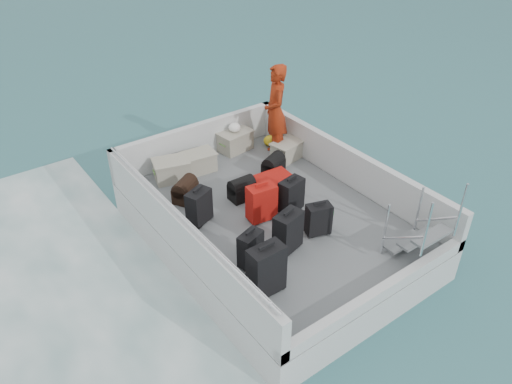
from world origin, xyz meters
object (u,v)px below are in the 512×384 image
(passenger, at_px, (275,112))
(crate_0, at_px, (172,171))
(suitcase_1, at_px, (251,250))
(crate_3, at_px, (287,151))
(suitcase_8, at_px, (271,185))
(suitcase_2, at_px, (199,207))
(crate_2, at_px, (235,141))
(suitcase_0, at_px, (266,270))
(crate_1, at_px, (199,162))
(suitcase_4, at_px, (288,232))
(suitcase_6, at_px, (318,220))
(suitcase_5, at_px, (262,203))
(suitcase_7, at_px, (291,196))

(passenger, bearing_deg, crate_0, -74.00)
(suitcase_1, relative_size, crate_3, 1.00)
(suitcase_8, bearing_deg, suitcase_2, 94.47)
(suitcase_8, xyz_separation_m, crate_2, (0.36, 1.69, 0.04))
(suitcase_0, distance_m, crate_0, 3.38)
(crate_1, relative_size, crate_2, 0.92)
(suitcase_2, relative_size, crate_2, 0.94)
(suitcase_4, relative_size, suitcase_6, 1.22)
(suitcase_4, height_order, crate_0, suitcase_4)
(suitcase_2, distance_m, suitcase_5, 1.02)
(suitcase_5, distance_m, passenger, 2.30)
(suitcase_7, relative_size, crate_0, 0.97)
(suitcase_1, distance_m, crate_0, 2.79)
(suitcase_5, distance_m, suitcase_8, 0.84)
(suitcase_8, relative_size, crate_0, 1.22)
(crate_0, xyz_separation_m, passenger, (2.14, -0.37, 0.75))
(suitcase_0, height_order, crate_1, suitcase_0)
(passenger, bearing_deg, crate_1, -76.53)
(suitcase_7, bearing_deg, suitcase_1, -162.29)
(crate_1, bearing_deg, crate_0, 177.34)
(suitcase_2, distance_m, suitcase_7, 1.55)
(suitcase_1, xyz_separation_m, suitcase_2, (-0.07, 1.34, 0.01))
(crate_0, bearing_deg, suitcase_8, -49.57)
(suitcase_7, relative_size, suitcase_8, 0.79)
(crate_1, bearing_deg, crate_2, 15.23)
(suitcase_5, bearing_deg, suitcase_0, -117.53)
(suitcase_2, bearing_deg, crate_0, 58.35)
(crate_0, bearing_deg, crate_1, -2.66)
(suitcase_2, bearing_deg, crate_1, 38.39)
(suitcase_1, relative_size, suitcase_8, 0.75)
(suitcase_0, height_order, suitcase_7, suitcase_0)
(suitcase_8, bearing_deg, suitcase_1, 137.52)
(suitcase_4, bearing_deg, suitcase_8, 46.68)
(suitcase_0, xyz_separation_m, crate_0, (0.35, 3.35, -0.19))
(suitcase_0, bearing_deg, suitcase_2, 87.61)
(suitcase_1, distance_m, suitcase_5, 1.14)
(crate_0, xyz_separation_m, crate_2, (1.59, 0.25, 0.01))
(suitcase_1, height_order, suitcase_5, suitcase_5)
(suitcase_0, xyz_separation_m, suitcase_6, (1.44, 0.53, -0.11))
(crate_0, xyz_separation_m, crate_3, (2.21, -0.67, -0.02))
(suitcase_4, xyz_separation_m, suitcase_6, (0.64, 0.02, -0.06))
(suitcase_7, bearing_deg, suitcase_8, 72.95)
(suitcase_2, bearing_deg, suitcase_4, -83.65)
(suitcase_0, xyz_separation_m, suitcase_8, (1.57, 1.91, -0.23))
(suitcase_5, bearing_deg, suitcase_6, -52.75)
(suitcase_0, distance_m, suitcase_1, 0.59)
(suitcase_6, distance_m, crate_1, 2.84)
(crate_2, xyz_separation_m, passenger, (0.55, -0.62, 0.74))
(suitcase_8, relative_size, crate_1, 1.29)
(crate_3, bearing_deg, passenger, 103.44)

